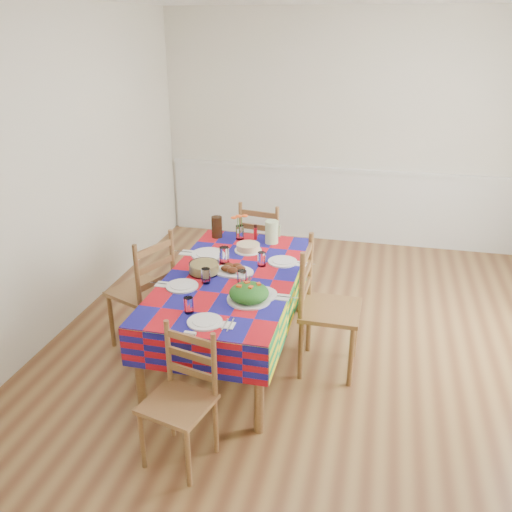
{
  "coord_description": "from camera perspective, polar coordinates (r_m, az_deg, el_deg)",
  "views": [
    {
      "loc": [
        0.4,
        -3.94,
        2.51
      ],
      "look_at": [
        -0.5,
        -0.18,
        0.85
      ],
      "focal_mm": 38.0,
      "sensor_mm": 36.0,
      "label": 1
    }
  ],
  "objects": [
    {
      "name": "chair_left",
      "position": [
        4.51,
        -11.6,
        -3.71
      ],
      "size": [
        0.56,
        0.57,
        1.01
      ],
      "rotation": [
        0.0,
        0.0,
        -1.95
      ],
      "color": "brown",
      "rests_on": "room"
    },
    {
      "name": "chair_near",
      "position": [
        3.4,
        -7.88,
        -14.75
      ],
      "size": [
        0.46,
        0.44,
        0.87
      ],
      "rotation": [
        0.0,
        0.0,
        -0.23
      ],
      "color": "brown",
      "rests_on": "room"
    },
    {
      "name": "hot_sauce",
      "position": [
        4.86,
        -0.07,
        2.54
      ],
      "size": [
        0.03,
        0.03,
        0.14
      ],
      "primitive_type": "cylinder",
      "color": "#B30E16",
      "rests_on": "dining_table"
    },
    {
      "name": "serving_utensils",
      "position": [
        4.06,
        -1.17,
        -2.85
      ],
      "size": [
        0.12,
        0.27,
        0.01
      ],
      "color": "black",
      "rests_on": "dining_table"
    },
    {
      "name": "tea_pitcher",
      "position": [
        4.92,
        -4.14,
        3.07
      ],
      "size": [
        0.1,
        0.1,
        0.19
      ],
      "primitive_type": "cylinder",
      "color": "black",
      "rests_on": "dining_table"
    },
    {
      "name": "flower_vase",
      "position": [
        4.86,
        -1.73,
        2.91
      ],
      "size": [
        0.15,
        0.12,
        0.24
      ],
      "color": "white",
      "rests_on": "dining_table"
    },
    {
      "name": "pasta_bowl",
      "position": [
        4.23,
        -5.49,
        -1.26
      ],
      "size": [
        0.24,
        0.24,
        0.08
      ],
      "color": "white",
      "rests_on": "dining_table"
    },
    {
      "name": "name_card",
      "position": [
        3.44,
        -6.95,
        -8.08
      ],
      "size": [
        0.08,
        0.02,
        0.02
      ],
      "primitive_type": "cube",
      "color": "silver",
      "rests_on": "dining_table"
    },
    {
      "name": "wainscot",
      "position": [
        6.74,
        9.51,
        5.5
      ],
      "size": [
        4.41,
        0.06,
        0.92
      ],
      "color": "silver",
      "rests_on": "room"
    },
    {
      "name": "chair_right",
      "position": [
        4.16,
        7.21,
        -5.55
      ],
      "size": [
        0.44,
        0.47,
        1.05
      ],
      "rotation": [
        0.0,
        0.0,
        1.56
      ],
      "color": "brown",
      "rests_on": "room"
    },
    {
      "name": "salad_platter",
      "position": [
        3.8,
        -0.74,
        -3.99
      ],
      "size": [
        0.31,
        0.31,
        0.13
      ],
      "color": "silver",
      "rests_on": "dining_table"
    },
    {
      "name": "cake",
      "position": [
        4.62,
        -0.84,
        0.89
      ],
      "size": [
        0.23,
        0.23,
        0.06
      ],
      "color": "silver",
      "rests_on": "dining_table"
    },
    {
      "name": "chair_far",
      "position": [
        5.32,
        0.81,
        0.81
      ],
      "size": [
        0.48,
        0.47,
        0.97
      ],
      "rotation": [
        0.0,
        0.0,
        3.0
      ],
      "color": "brown",
      "rests_on": "room"
    },
    {
      "name": "setting_near_head",
      "position": [
        3.6,
        -5.94,
        -6.26
      ],
      "size": [
        0.38,
        0.25,
        0.11
      ],
      "color": "silver",
      "rests_on": "dining_table"
    },
    {
      "name": "setting_left_far",
      "position": [
        4.5,
        -4.55,
        0.17
      ],
      "size": [
        0.52,
        0.31,
        0.14
      ],
      "rotation": [
        0.0,
        0.0,
        1.57
      ],
      "color": "silver",
      "rests_on": "dining_table"
    },
    {
      "name": "meat_platter",
      "position": [
        4.23,
        -2.43,
        -1.42
      ],
      "size": [
        0.32,
        0.23,
        0.06
      ],
      "color": "silver",
      "rests_on": "dining_table"
    },
    {
      "name": "setting_right_near",
      "position": [
        3.92,
        -0.22,
        -3.43
      ],
      "size": [
        0.48,
        0.28,
        0.12
      ],
      "rotation": [
        0.0,
        0.0,
        -1.57
      ],
      "color": "silver",
      "rests_on": "dining_table"
    },
    {
      "name": "room",
      "position": [
        4.12,
        7.44,
        6.76
      ],
      "size": [
        4.58,
        5.08,
        2.78
      ],
      "color": "brown",
      "rests_on": "ground"
    },
    {
      "name": "dining_table",
      "position": [
        4.22,
        -2.56,
        -3.01
      ],
      "size": [
        0.99,
        1.85,
        0.72
      ],
      "color": "brown",
      "rests_on": "room"
    },
    {
      "name": "setting_left_near",
      "position": [
        4.05,
        -6.97,
        -2.75
      ],
      "size": [
        0.44,
        0.26,
        0.12
      ],
      "rotation": [
        0.0,
        0.0,
        1.57
      ],
      "color": "silver",
      "rests_on": "dining_table"
    },
    {
      "name": "setting_right_far",
      "position": [
        4.38,
        2.1,
        -0.5
      ],
      "size": [
        0.45,
        0.26,
        0.12
      ],
      "rotation": [
        0.0,
        0.0,
        -1.57
      ],
      "color": "silver",
      "rests_on": "dining_table"
    },
    {
      "name": "green_pitcher",
      "position": [
        4.78,
        1.67,
        2.54
      ],
      "size": [
        0.12,
        0.12,
        0.2
      ],
      "primitive_type": "cylinder",
      "color": "#BFE19F",
      "rests_on": "dining_table"
    }
  ]
}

